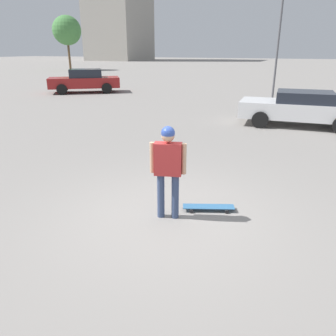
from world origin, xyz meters
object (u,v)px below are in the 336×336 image
at_px(person, 168,163).
at_px(skateboard, 209,207).
at_px(car_parked_near, 301,108).
at_px(car_parked_far, 85,80).

relative_size(person, skateboard, 1.72).
relative_size(skateboard, car_parked_near, 0.21).
distance_m(skateboard, car_parked_far, 18.87).
bearing_deg(skateboard, car_parked_far, -68.25).
height_order(person, car_parked_far, person).
xyz_separation_m(skateboard, car_parked_far, (-12.91, 13.73, 0.74)).
relative_size(car_parked_near, car_parked_far, 0.94).
xyz_separation_m(person, car_parked_near, (1.81, 8.84, -0.31)).
xyz_separation_m(person, skateboard, (0.60, 0.53, -0.95)).
bearing_deg(car_parked_far, person, 95.12).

